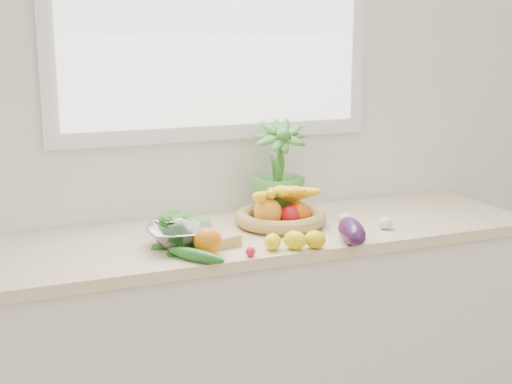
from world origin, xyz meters
name	(u,v)px	position (x,y,z in m)	size (l,w,h in m)	color
back_wall	(213,101)	(0.00, 2.25, 1.35)	(4.50, 0.02, 2.70)	white
counter_cabinet	(242,350)	(0.00, 1.95, 0.43)	(2.20, 0.58, 0.86)	silver
countertop	(241,237)	(0.00, 1.95, 0.88)	(2.24, 0.62, 0.04)	beige
orange_loose	(208,242)	(-0.20, 1.74, 0.95)	(0.09, 0.09, 0.09)	orange
lemon_a	(295,240)	(0.09, 1.69, 0.93)	(0.06, 0.08, 0.06)	yellow
lemon_b	(272,242)	(0.02, 1.71, 0.93)	(0.06, 0.07, 0.06)	yellow
lemon_c	(315,240)	(0.16, 1.67, 0.93)	(0.06, 0.08, 0.06)	#DEBB0C
apple	(291,217)	(0.19, 1.93, 0.94)	(0.09, 0.09, 0.09)	#B70E15
ginger	(223,242)	(-0.12, 1.80, 0.92)	(0.12, 0.05, 0.04)	tan
garlic_a	(346,219)	(0.40, 1.89, 0.92)	(0.06, 0.06, 0.05)	white
garlic_b	(285,224)	(0.16, 1.92, 0.92)	(0.05, 0.05, 0.04)	silver
garlic_c	(386,223)	(0.51, 1.78, 0.92)	(0.05, 0.05, 0.05)	white
eggplant	(352,231)	(0.30, 1.67, 0.94)	(0.08, 0.22, 0.09)	#31103A
cucumber	(196,255)	(-0.26, 1.69, 0.92)	(0.04, 0.22, 0.04)	#1C5B1A
radish	(250,252)	(-0.08, 1.67, 0.92)	(0.03, 0.03, 0.03)	red
potted_herb	(279,168)	(0.21, 2.09, 1.10)	(0.21, 0.21, 0.37)	#3B7E2E
fruit_basket	(280,212)	(0.17, 1.98, 0.95)	(0.37, 0.37, 0.18)	tan
colander_with_spinach	(180,230)	(-0.26, 1.86, 0.96)	(0.26, 0.26, 0.12)	silver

